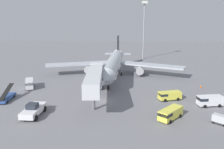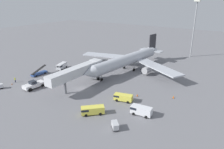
{
  "view_description": "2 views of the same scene",
  "coord_description": "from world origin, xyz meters",
  "px_view_note": "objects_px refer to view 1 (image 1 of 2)",
  "views": [
    {
      "loc": [
        1.64,
        -46.58,
        16.9
      ],
      "look_at": [
        2.51,
        11.91,
        3.16
      ],
      "focal_mm": 36.11,
      "sensor_mm": 36.0,
      "label": 1
    },
    {
      "loc": [
        41.53,
        -43.82,
        26.6
      ],
      "look_at": [
        4.45,
        10.69,
        2.36
      ],
      "focal_mm": 33.93,
      "sensor_mm": 36.0,
      "label": 2
    }
  ],
  "objects_px": {
    "jet_bridge": "(95,77)",
    "baggage_cart_rear_right": "(220,119)",
    "safety_cone_alpha": "(201,86)",
    "airplane_at_gate": "(114,63)",
    "belt_loader_truck": "(7,97)",
    "apron_light_mast": "(144,20)",
    "pushback_tug": "(33,110)",
    "service_van_mid_center": "(209,100)",
    "safety_cone_bravo": "(172,92)",
    "service_van_near_left": "(170,113)",
    "service_van_outer_left": "(169,95)",
    "service_van_far_center": "(29,83)"
  },
  "relations": [
    {
      "from": "jet_bridge",
      "to": "baggage_cart_rear_right",
      "type": "bearing_deg",
      "value": -30.49
    },
    {
      "from": "safety_cone_alpha",
      "to": "airplane_at_gate",
      "type": "bearing_deg",
      "value": 148.58
    },
    {
      "from": "belt_loader_truck",
      "to": "apron_light_mast",
      "type": "xyz_separation_m",
      "value": [
        38.46,
        56.43,
        17.09
      ]
    },
    {
      "from": "pushback_tug",
      "to": "service_van_mid_center",
      "type": "distance_m",
      "value": 34.73
    },
    {
      "from": "jet_bridge",
      "to": "pushback_tug",
      "type": "height_order",
      "value": "jet_bridge"
    },
    {
      "from": "safety_cone_alpha",
      "to": "apron_light_mast",
      "type": "height_order",
      "value": "apron_light_mast"
    },
    {
      "from": "airplane_at_gate",
      "to": "baggage_cart_rear_right",
      "type": "relative_size",
      "value": 17.32
    },
    {
      "from": "belt_loader_truck",
      "to": "safety_cone_alpha",
      "type": "xyz_separation_m",
      "value": [
        46.63,
        8.89,
        -0.37
      ]
    },
    {
      "from": "belt_loader_truck",
      "to": "safety_cone_bravo",
      "type": "distance_m",
      "value": 37.93
    },
    {
      "from": "service_van_near_left",
      "to": "safety_cone_bravo",
      "type": "height_order",
      "value": "service_van_near_left"
    },
    {
      "from": "jet_bridge",
      "to": "belt_loader_truck",
      "type": "xyz_separation_m",
      "value": [
        -19.47,
        -0.33,
        -4.34
      ]
    },
    {
      "from": "jet_bridge",
      "to": "safety_cone_alpha",
      "type": "relative_size",
      "value": 28.11
    },
    {
      "from": "belt_loader_truck",
      "to": "service_van_outer_left",
      "type": "xyz_separation_m",
      "value": [
        35.74,
        -0.4,
        0.34
      ]
    },
    {
      "from": "safety_cone_alpha",
      "to": "safety_cone_bravo",
      "type": "height_order",
      "value": "safety_cone_alpha"
    },
    {
      "from": "jet_bridge",
      "to": "apron_light_mast",
      "type": "relative_size",
      "value": 0.85
    },
    {
      "from": "belt_loader_truck",
      "to": "safety_cone_alpha",
      "type": "distance_m",
      "value": 47.47
    },
    {
      "from": "belt_loader_truck",
      "to": "baggage_cart_rear_right",
      "type": "height_order",
      "value": "belt_loader_truck"
    },
    {
      "from": "service_van_mid_center",
      "to": "baggage_cart_rear_right",
      "type": "height_order",
      "value": "service_van_mid_center"
    },
    {
      "from": "jet_bridge",
      "to": "safety_cone_alpha",
      "type": "distance_m",
      "value": 28.86
    },
    {
      "from": "pushback_tug",
      "to": "safety_cone_bravo",
      "type": "height_order",
      "value": "pushback_tug"
    },
    {
      "from": "airplane_at_gate",
      "to": "safety_cone_alpha",
      "type": "bearing_deg",
      "value": -31.42
    },
    {
      "from": "safety_cone_bravo",
      "to": "baggage_cart_rear_right",
      "type": "bearing_deg",
      "value": -78.01
    },
    {
      "from": "service_van_far_center",
      "to": "service_van_near_left",
      "type": "bearing_deg",
      "value": -32.03
    },
    {
      "from": "airplane_at_gate",
      "to": "pushback_tug",
      "type": "distance_m",
      "value": 35.01
    },
    {
      "from": "baggage_cart_rear_right",
      "to": "apron_light_mast",
      "type": "height_order",
      "value": "apron_light_mast"
    },
    {
      "from": "belt_loader_truck",
      "to": "service_van_outer_left",
      "type": "bearing_deg",
      "value": -0.64
    },
    {
      "from": "belt_loader_truck",
      "to": "service_van_mid_center",
      "type": "distance_m",
      "value": 43.24
    },
    {
      "from": "pushback_tug",
      "to": "service_van_far_center",
      "type": "distance_m",
      "value": 18.99
    },
    {
      "from": "service_van_far_center",
      "to": "safety_cone_bravo",
      "type": "height_order",
      "value": "service_van_far_center"
    },
    {
      "from": "service_van_near_left",
      "to": "baggage_cart_rear_right",
      "type": "height_order",
      "value": "service_van_near_left"
    },
    {
      "from": "baggage_cart_rear_right",
      "to": "jet_bridge",
      "type": "bearing_deg",
      "value": 149.51
    },
    {
      "from": "service_van_near_left",
      "to": "safety_cone_alpha",
      "type": "height_order",
      "value": "service_van_near_left"
    },
    {
      "from": "service_van_far_center",
      "to": "service_van_outer_left",
      "type": "bearing_deg",
      "value": -15.76
    },
    {
      "from": "airplane_at_gate",
      "to": "apron_light_mast",
      "type": "height_order",
      "value": "apron_light_mast"
    },
    {
      "from": "airplane_at_gate",
      "to": "belt_loader_truck",
      "type": "height_order",
      "value": "airplane_at_gate"
    },
    {
      "from": "service_van_outer_left",
      "to": "safety_cone_bravo",
      "type": "distance_m",
      "value": 5.13
    },
    {
      "from": "jet_bridge",
      "to": "apron_light_mast",
      "type": "height_order",
      "value": "apron_light_mast"
    },
    {
      "from": "belt_loader_truck",
      "to": "service_van_far_center",
      "type": "distance_m",
      "value": 9.36
    },
    {
      "from": "service_van_far_center",
      "to": "safety_cone_alpha",
      "type": "distance_m",
      "value": 44.8
    },
    {
      "from": "service_van_outer_left",
      "to": "baggage_cart_rear_right",
      "type": "relative_size",
      "value": 2.05
    },
    {
      "from": "airplane_at_gate",
      "to": "service_van_far_center",
      "type": "bearing_deg",
      "value": -148.78
    },
    {
      "from": "pushback_tug",
      "to": "service_van_mid_center",
      "type": "xyz_separation_m",
      "value": [
        34.44,
        4.46,
        0.08
      ]
    },
    {
      "from": "safety_cone_bravo",
      "to": "apron_light_mast",
      "type": "bearing_deg",
      "value": 89.14
    },
    {
      "from": "service_van_outer_left",
      "to": "apron_light_mast",
      "type": "relative_size",
      "value": 0.21
    },
    {
      "from": "apron_light_mast",
      "to": "service_van_far_center",
      "type": "bearing_deg",
      "value": -127.77
    },
    {
      "from": "airplane_at_gate",
      "to": "safety_cone_bravo",
      "type": "bearing_deg",
      "value": -53.5
    },
    {
      "from": "service_van_outer_left",
      "to": "safety_cone_alpha",
      "type": "bearing_deg",
      "value": 40.48
    },
    {
      "from": "service_van_far_center",
      "to": "service_van_outer_left",
      "type": "relative_size",
      "value": 1.09
    },
    {
      "from": "service_van_near_left",
      "to": "service_van_outer_left",
      "type": "bearing_deg",
      "value": 76.25
    },
    {
      "from": "jet_bridge",
      "to": "safety_cone_bravo",
      "type": "relative_size",
      "value": 29.2
    }
  ]
}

